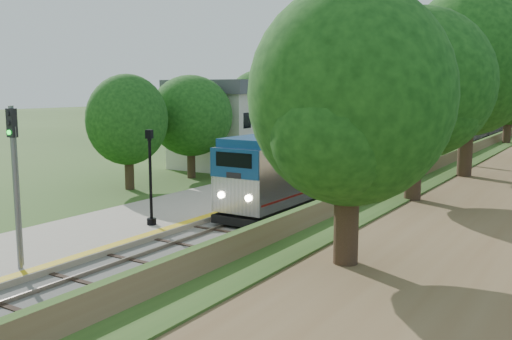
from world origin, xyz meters
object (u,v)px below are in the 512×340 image
Objects in this scene: station_building at (221,124)px; lamppost_far at (151,183)px; train at (477,125)px; signal_platform at (15,170)px; signal_gantry at (472,110)px; signal_farside at (420,143)px.

lamppost_far is (10.47, -20.64, -1.54)m from station_building.
train is at bearing 71.06° from station_building.
lamppost_far reaches higher than train.
signal_platform is at bearing -85.58° from lamppost_far.
station_building reaches higher than signal_platform.
station_building is 29.94m from signal_gantry.
signal_gantry is at bearing 84.29° from signal_platform.
signal_platform is (11.10, -28.70, 0.16)m from station_building.
lamppost_far is at bearing -63.09° from station_building.
signal_farside is at bearing -83.41° from signal_gantry.
station_building reaches higher than signal_farside.
signal_gantry is 16.18m from train.
station_building is 21.46m from signal_farside.
signal_gantry is at bearing -81.10° from train.
signal_gantry is 1.73× the size of lamppost_far.
signal_platform is at bearing -95.71° from signal_gantry.
station_building is 30.77m from signal_platform.
lamppost_far is 0.77× the size of signal_farside.
lamppost_far is (-5.99, -45.63, -2.27)m from signal_gantry.
signal_farside is (3.73, -32.25, -0.85)m from signal_gantry.
signal_farside is (20.20, -7.26, -0.12)m from station_building.
signal_platform is 1.00× the size of signal_farside.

